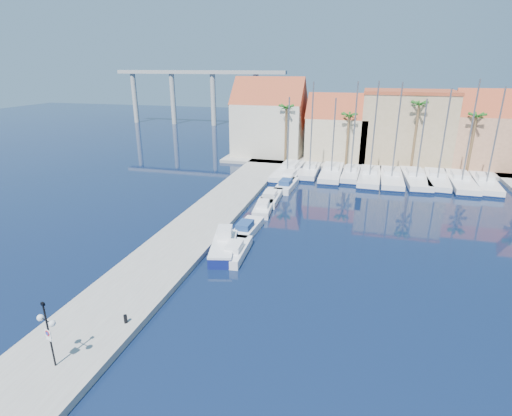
{
  "coord_description": "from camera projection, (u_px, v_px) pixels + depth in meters",
  "views": [
    {
      "loc": [
        6.55,
        -22.98,
        15.81
      ],
      "look_at": [
        -2.79,
        11.43,
        3.0
      ],
      "focal_mm": 28.0,
      "sensor_mm": 36.0,
      "label": 1
    }
  ],
  "objects": [
    {
      "name": "sailboat_0",
      "position": [
        288.0,
        171.0,
        60.91
      ],
      "size": [
        3.61,
        12.09,
        11.53
      ],
      "rotation": [
        0.0,
        0.0,
        -0.04
      ],
      "color": "white",
      "rests_on": "ground"
    },
    {
      "name": "lamp_post",
      "position": [
        47.0,
        325.0,
        20.68
      ],
      "size": [
        1.32,
        0.61,
        3.96
      ],
      "rotation": [
        0.0,
        0.0,
        -0.26
      ],
      "color": "black",
      "rests_on": "quay_west"
    },
    {
      "name": "sailboat_5",
      "position": [
        391.0,
        178.0,
        57.21
      ],
      "size": [
        3.02,
        11.43,
        13.72
      ],
      "rotation": [
        0.0,
        0.0,
        -0.0
      ],
      "color": "white",
      "rests_on": "ground"
    },
    {
      "name": "fishing_boat",
      "position": [
        224.0,
        246.0,
        35.35
      ],
      "size": [
        3.25,
        6.21,
        2.07
      ],
      "rotation": [
        0.0,
        0.0,
        0.23
      ],
      "color": "navy",
      "rests_on": "ground"
    },
    {
      "name": "ground",
      "position": [
        252.0,
        305.0,
        27.83
      ],
      "size": [
        260.0,
        260.0,
        0.0
      ],
      "primitive_type": "plane",
      "color": "black",
      "rests_on": "ground"
    },
    {
      "name": "motorboat_west_5",
      "position": [
        290.0,
        176.0,
        58.4
      ],
      "size": [
        2.78,
        7.45,
        1.4
      ],
      "rotation": [
        0.0,
        0.0,
        -0.06
      ],
      "color": "white",
      "rests_on": "ground"
    },
    {
      "name": "building_1",
      "position": [
        337.0,
        130.0,
        68.23
      ],
      "size": [
        10.3,
        8.0,
        11.0
      ],
      "color": "tan",
      "rests_on": "shore_north"
    },
    {
      "name": "sailboat_3",
      "position": [
        351.0,
        174.0,
        59.11
      ],
      "size": [
        2.72,
        9.02,
        13.74
      ],
      "rotation": [
        0.0,
        0.0,
        -0.04
      ],
      "color": "white",
      "rests_on": "ground"
    },
    {
      "name": "palm_0",
      "position": [
        286.0,
        109.0,
        64.39
      ],
      "size": [
        2.6,
        2.6,
        10.15
      ],
      "color": "brown",
      "rests_on": "shore_north"
    },
    {
      "name": "sailboat_6",
      "position": [
        415.0,
        179.0,
        56.83
      ],
      "size": [
        3.62,
        11.75,
        11.62
      ],
      "rotation": [
        0.0,
        0.0,
        0.05
      ],
      "color": "white",
      "rests_on": "ground"
    },
    {
      "name": "motorboat_west_3",
      "position": [
        271.0,
        197.0,
        49.02
      ],
      "size": [
        2.27,
        6.38,
        1.4
      ],
      "rotation": [
        0.0,
        0.0,
        0.04
      ],
      "color": "white",
      "rests_on": "ground"
    },
    {
      "name": "viaduct",
      "position": [
        195.0,
        87.0,
        108.48
      ],
      "size": [
        48.0,
        2.2,
        14.45
      ],
      "color": "#9E9E99",
      "rests_on": "ground"
    },
    {
      "name": "building_2",
      "position": [
        406.0,
        126.0,
        66.11
      ],
      "size": [
        14.2,
        10.2,
        11.5
      ],
      "color": "tan",
      "rests_on": "shore_north"
    },
    {
      "name": "sailboat_9",
      "position": [
        485.0,
        183.0,
        54.51
      ],
      "size": [
        3.48,
        10.72,
        13.29
      ],
      "rotation": [
        0.0,
        0.0,
        -0.07
      ],
      "color": "white",
      "rests_on": "ground"
    },
    {
      "name": "motorboat_west_2",
      "position": [
        264.0,
        207.0,
        45.51
      ],
      "size": [
        2.32,
        5.75,
        1.4
      ],
      "rotation": [
        0.0,
        0.0,
        0.1
      ],
      "color": "white",
      "rests_on": "ground"
    },
    {
      "name": "motorboat_west_0",
      "position": [
        236.0,
        250.0,
        34.9
      ],
      "size": [
        2.0,
        5.53,
        1.4
      ],
      "rotation": [
        0.0,
        0.0,
        0.05
      ],
      "color": "white",
      "rests_on": "ground"
    },
    {
      "name": "building_0",
      "position": [
        269.0,
        120.0,
        70.78
      ],
      "size": [
        12.3,
        9.0,
        13.5
      ],
      "color": "beige",
      "rests_on": "shore_north"
    },
    {
      "name": "palm_1",
      "position": [
        349.0,
        117.0,
        62.24
      ],
      "size": [
        2.6,
        2.6,
        9.15
      ],
      "color": "brown",
      "rests_on": "shore_north"
    },
    {
      "name": "shore_north",
      "position": [
        383.0,
        161.0,
        68.88
      ],
      "size": [
        54.0,
        16.0,
        0.5
      ],
      "primitive_type": "cube",
      "color": "gray",
      "rests_on": "ground"
    },
    {
      "name": "sailboat_1",
      "position": [
        310.0,
        171.0,
        60.7
      ],
      "size": [
        2.49,
        9.08,
        13.64
      ],
      "rotation": [
        0.0,
        0.0,
        0.01
      ],
      "color": "white",
      "rests_on": "ground"
    },
    {
      "name": "building_3",
      "position": [
        487.0,
        132.0,
        62.37
      ],
      "size": [
        10.3,
        8.0,
        12.0
      ],
      "color": "tan",
      "rests_on": "shore_north"
    },
    {
      "name": "motorboat_west_4",
      "position": [
        287.0,
        185.0,
        53.94
      ],
      "size": [
        2.37,
        6.48,
        1.4
      ],
      "rotation": [
        0.0,
        0.0,
        -0.05
      ],
      "color": "white",
      "rests_on": "ground"
    },
    {
      "name": "bollard",
      "position": [
        126.0,
        319.0,
        25.04
      ],
      "size": [
        0.22,
        0.22,
        0.56
      ],
      "primitive_type": "cylinder",
      "color": "black",
      "rests_on": "quay_west"
    },
    {
      "name": "sailboat_2",
      "position": [
        332.0,
        173.0,
        59.99
      ],
      "size": [
        2.97,
        11.24,
        11.46
      ],
      "rotation": [
        0.0,
        0.0,
        -0.0
      ],
      "color": "white",
      "rests_on": "ground"
    },
    {
      "name": "sailboat_7",
      "position": [
        437.0,
        179.0,
        56.34
      ],
      "size": [
        3.77,
        11.34,
        12.97
      ],
      "rotation": [
        0.0,
        0.0,
        -0.07
      ],
      "color": "white",
      "rests_on": "ground"
    },
    {
      "name": "motorboat_west_1",
      "position": [
        247.0,
        229.0,
        39.52
      ],
      "size": [
        2.13,
        5.87,
        1.4
      ],
      "rotation": [
        0.0,
        0.0,
        -0.05
      ],
      "color": "white",
      "rests_on": "ground"
    },
    {
      "name": "sailboat_4",
      "position": [
        370.0,
        176.0,
        57.89
      ],
      "size": [
        3.51,
        11.42,
        13.84
      ],
      "rotation": [
        0.0,
        0.0,
        -0.05
      ],
      "color": "white",
      "rests_on": "ground"
    },
    {
      "name": "palm_3",
      "position": [
        477.0,
        118.0,
        57.64
      ],
      "size": [
        2.6,
        2.6,
        9.65
      ],
      "color": "brown",
      "rests_on": "shore_north"
    },
    {
      "name": "palm_2",
      "position": [
        419.0,
        106.0,
        59.14
      ],
      "size": [
        2.6,
        2.6,
        11.15
      ],
      "color": "brown",
      "rests_on": "shore_north"
    },
    {
      "name": "quay_west",
      "position": [
        205.0,
        221.0,
        42.23
      ],
      "size": [
        6.0,
        77.0,
        0.5
      ],
      "primitive_type": "cube",
      "color": "gray",
      "rests_on": "ground"
    },
    {
      "name": "sailboat_8",
      "position": [
        461.0,
        181.0,
        55.36
      ],
      "size": [
        3.27,
        11.65,
        14.2
      ],
      "rotation": [
        0.0,
        0.0,
        -0.02
      ],
      "color": "white",
      "rests_on": "ground"
    }
  ]
}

